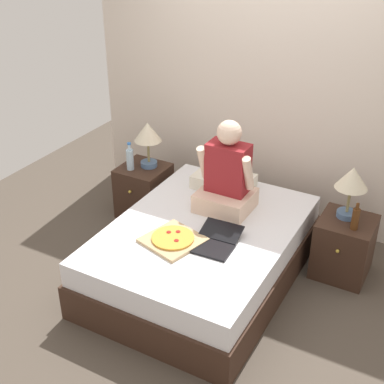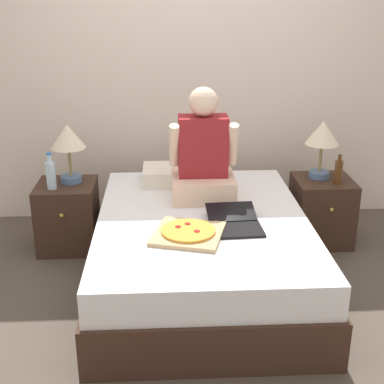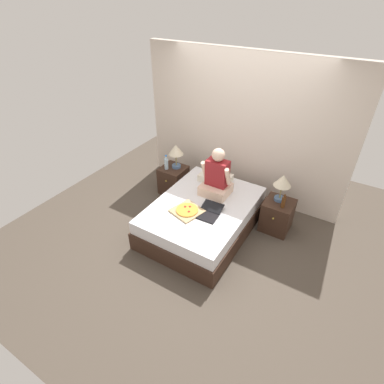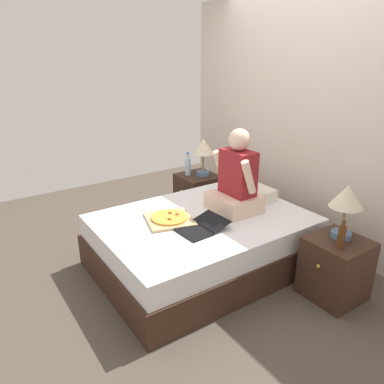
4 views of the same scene
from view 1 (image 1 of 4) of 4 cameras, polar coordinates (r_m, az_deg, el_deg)
name	(u,v)px [view 1 (image 1 of 4)]	position (r m, az deg, el deg)	size (l,w,h in m)	color
ground_plane	(202,277)	(4.56, 1.09, -9.10)	(5.63, 5.63, 0.00)	#4C4238
wall_back	(271,91)	(5.04, 8.38, 10.66)	(3.63, 0.12, 2.50)	beige
bed	(202,253)	(4.41, 1.13, -6.56)	(1.40, 1.91, 0.51)	#382319
nightstand_left	(144,191)	(5.31, -5.15, 0.13)	(0.44, 0.47, 0.52)	#382319
lamp_on_left_nightstand	(148,135)	(5.06, -4.75, 6.07)	(0.26, 0.26, 0.45)	#4C6B93
water_bottle	(130,159)	(5.11, -6.63, 3.55)	(0.07, 0.07, 0.28)	silver
nightstand_right	(344,247)	(4.65, 15.87, -5.65)	(0.44, 0.47, 0.52)	#382319
lamp_on_right_nightstand	(352,182)	(4.40, 16.68, 1.08)	(0.26, 0.26, 0.45)	#4C6B93
beer_bottle	(355,218)	(4.36, 17.04, -2.71)	(0.06, 0.06, 0.23)	#512D14
pillow	(224,181)	(4.82, 3.40, 1.15)	(0.52, 0.34, 0.12)	silver
person_seated	(227,178)	(4.39, 3.74, 1.55)	(0.47, 0.40, 0.78)	beige
laptop	(214,242)	(4.06, 2.37, -5.40)	(0.34, 0.43, 0.07)	black
pizza_box	(173,239)	(4.09, -2.06, -5.07)	(0.49, 0.49, 0.05)	tan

